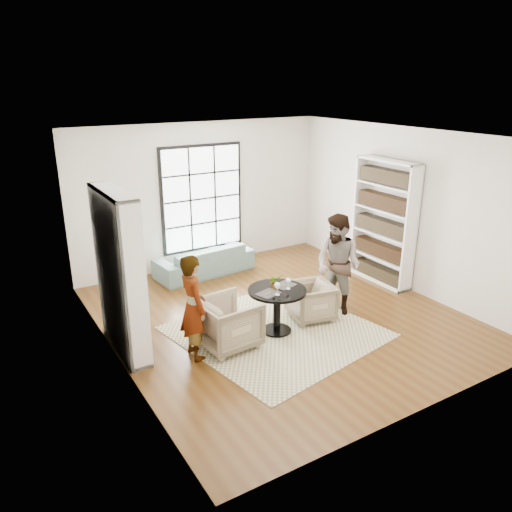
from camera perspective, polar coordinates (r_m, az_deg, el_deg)
ground at (r=8.54m, az=2.81°, el=-6.87°), size 6.00×6.00×0.00m
room_shell at (r=8.49m, az=0.91°, el=2.15°), size 6.00×6.01×6.00m
rug at (r=8.04m, az=2.28°, el=-8.60°), size 3.23×3.23×0.01m
pedestal_table at (r=7.81m, az=2.42°, el=-5.19°), size 0.91×0.91×0.73m
sofa at (r=10.28m, az=-5.93°, el=-0.44°), size 2.09×0.99×0.59m
armchair_left at (r=7.49m, az=-3.19°, el=-7.66°), size 0.90×0.88×0.76m
armchair_right at (r=8.36m, az=6.26°, el=-5.16°), size 0.82×0.80×0.63m
person_left at (r=7.10m, az=-7.18°, el=-5.82°), size 0.39×0.58×1.56m
person_right at (r=8.48m, az=9.36°, el=-0.98°), size 0.85×0.98×1.72m
placemat_left at (r=7.58m, az=1.45°, el=-4.30°), size 0.40×0.35×0.01m
placemat_right at (r=7.88m, az=3.27°, el=-3.37°), size 0.40×0.35×0.01m
cutlery_left at (r=7.58m, az=1.45°, el=-4.25°), size 0.20×0.25×0.01m
cutlery_right at (r=7.87m, az=3.27°, el=-3.32°), size 0.20×0.25×0.01m
wine_glass_left at (r=7.49m, az=2.46°, el=-3.43°), size 0.09×0.09×0.21m
wine_glass_right at (r=7.71m, az=3.71°, el=-2.87°), size 0.08×0.08×0.19m
flower_centerpiece at (r=7.74m, az=2.17°, el=-2.94°), size 0.22×0.20×0.22m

